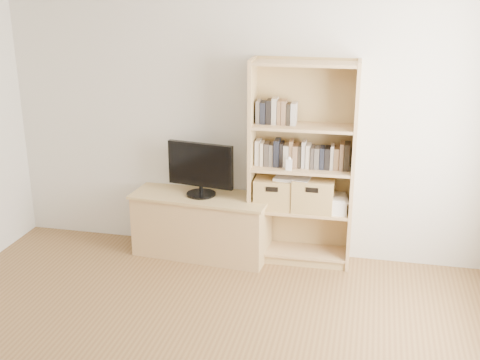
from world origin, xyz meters
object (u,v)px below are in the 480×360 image
(tv_stand, at_px, (202,226))
(baby_monitor, at_px, (289,165))
(basket_left, at_px, (274,192))
(basket_right, at_px, (313,194))
(television, at_px, (201,169))
(bookshelf, at_px, (302,165))
(laptop, at_px, (293,178))

(tv_stand, height_order, baby_monitor, baby_monitor)
(basket_left, distance_m, basket_right, 0.36)
(tv_stand, bearing_deg, television, 0.00)
(bookshelf, bearing_deg, basket_left, -178.81)
(tv_stand, xyz_separation_m, basket_left, (0.67, 0.06, 0.37))
(bookshelf, distance_m, basket_right, 0.29)
(laptop, bearing_deg, tv_stand, -169.14)
(basket_left, height_order, basket_right, basket_right)
(baby_monitor, distance_m, basket_right, 0.38)
(basket_left, bearing_deg, basket_right, -1.22)
(television, relative_size, basket_left, 1.87)
(television, distance_m, basket_right, 1.04)
(tv_stand, relative_size, laptop, 3.97)
(bookshelf, height_order, basket_left, bookshelf)
(bookshelf, relative_size, basket_right, 5.12)
(tv_stand, xyz_separation_m, baby_monitor, (0.81, -0.04, 0.67))
(basket_left, bearing_deg, laptop, -3.27)
(television, height_order, baby_monitor, television)
(tv_stand, xyz_separation_m, bookshelf, (0.91, 0.07, 0.64))
(tv_stand, distance_m, bookshelf, 1.12)
(baby_monitor, distance_m, laptop, 0.18)
(basket_right, bearing_deg, tv_stand, -176.00)
(basket_right, xyz_separation_m, laptop, (-0.19, -0.01, 0.14))
(tv_stand, bearing_deg, baby_monitor, 1.77)
(tv_stand, relative_size, television, 1.97)
(basket_left, xyz_separation_m, basket_right, (0.36, 0.01, 0.01))
(baby_monitor, relative_size, basket_right, 0.27)
(tv_stand, distance_m, basket_left, 0.76)
(laptop, bearing_deg, baby_monitor, -99.02)
(tv_stand, relative_size, baby_monitor, 12.65)
(tv_stand, xyz_separation_m, basket_right, (1.03, 0.07, 0.38))
(television, bearing_deg, bookshelf, 13.38)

